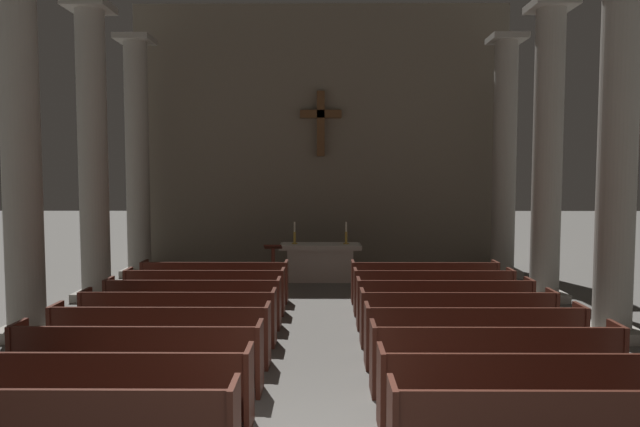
# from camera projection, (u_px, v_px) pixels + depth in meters

# --- Properties ---
(pew_left_row_2) EXTENTS (3.27, 0.50, 0.95)m
(pew_left_row_2) POSITION_uv_depth(u_px,v_px,m) (108.00, 388.00, 6.59)
(pew_left_row_2) COLOR #4C2319
(pew_left_row_2) RESTS_ON ground
(pew_left_row_3) EXTENTS (3.27, 0.50, 0.95)m
(pew_left_row_3) POSITION_uv_depth(u_px,v_px,m) (138.00, 358.00, 7.67)
(pew_left_row_3) COLOR #4C2319
(pew_left_row_3) RESTS_ON ground
(pew_left_row_4) EXTENTS (3.27, 0.50, 0.95)m
(pew_left_row_4) POSITION_uv_depth(u_px,v_px,m) (161.00, 335.00, 8.76)
(pew_left_row_4) COLOR #4C2319
(pew_left_row_4) RESTS_ON ground
(pew_left_row_5) EXTENTS (3.27, 0.50, 0.95)m
(pew_left_row_5) POSITION_uv_depth(u_px,v_px,m) (179.00, 317.00, 9.84)
(pew_left_row_5) COLOR #4C2319
(pew_left_row_5) RESTS_ON ground
(pew_left_row_6) EXTENTS (3.27, 0.50, 0.95)m
(pew_left_row_6) POSITION_uv_depth(u_px,v_px,m) (194.00, 303.00, 10.93)
(pew_left_row_6) COLOR #4C2319
(pew_left_row_6) RESTS_ON ground
(pew_left_row_7) EXTENTS (3.27, 0.50, 0.95)m
(pew_left_row_7) POSITION_uv_depth(u_px,v_px,m) (205.00, 291.00, 12.01)
(pew_left_row_7) COLOR #4C2319
(pew_left_row_7) RESTS_ON ground
(pew_left_row_8) EXTENTS (3.27, 0.50, 0.95)m
(pew_left_row_8) POSITION_uv_depth(u_px,v_px,m) (215.00, 282.00, 13.10)
(pew_left_row_8) COLOR #4C2319
(pew_left_row_8) RESTS_ON ground
(pew_right_row_2) EXTENTS (3.27, 0.50, 0.95)m
(pew_right_row_2) POSITION_uv_depth(u_px,v_px,m) (523.00, 389.00, 6.56)
(pew_right_row_2) COLOR #4C2319
(pew_right_row_2) RESTS_ON ground
(pew_right_row_3) EXTENTS (3.27, 0.50, 0.95)m
(pew_right_row_3) POSITION_uv_depth(u_px,v_px,m) (495.00, 359.00, 7.64)
(pew_right_row_3) COLOR #4C2319
(pew_right_row_3) RESTS_ON ground
(pew_right_row_4) EXTENTS (3.27, 0.50, 0.95)m
(pew_right_row_4) POSITION_uv_depth(u_px,v_px,m) (474.00, 336.00, 8.73)
(pew_right_row_4) COLOR #4C2319
(pew_right_row_4) RESTS_ON ground
(pew_right_row_5) EXTENTS (3.27, 0.50, 0.95)m
(pew_right_row_5) POSITION_uv_depth(u_px,v_px,m) (457.00, 318.00, 9.81)
(pew_right_row_5) COLOR #4C2319
(pew_right_row_5) RESTS_ON ground
(pew_right_row_6) EXTENTS (3.27, 0.50, 0.95)m
(pew_right_row_6) POSITION_uv_depth(u_px,v_px,m) (444.00, 304.00, 10.89)
(pew_right_row_6) COLOR #4C2319
(pew_right_row_6) RESTS_ON ground
(pew_right_row_7) EXTENTS (3.27, 0.50, 0.95)m
(pew_right_row_7) POSITION_uv_depth(u_px,v_px,m) (433.00, 292.00, 11.98)
(pew_right_row_7) COLOR #4C2319
(pew_right_row_7) RESTS_ON ground
(pew_right_row_8) EXTENTS (3.27, 0.50, 0.95)m
(pew_right_row_8) POSITION_uv_depth(u_px,v_px,m) (424.00, 282.00, 13.06)
(pew_right_row_8) COLOR #4C2319
(pew_right_row_8) RESTS_ON ground
(column_left_second) EXTENTS (0.97, 0.97, 6.74)m
(column_left_second) POSITION_uv_depth(u_px,v_px,m) (21.00, 152.00, 10.09)
(column_left_second) COLOR #9E998E
(column_left_second) RESTS_ON ground
(column_right_second) EXTENTS (0.97, 0.97, 6.74)m
(column_right_second) POSITION_uv_depth(u_px,v_px,m) (617.00, 152.00, 10.02)
(column_right_second) COLOR #9E998E
(column_right_second) RESTS_ON ground
(column_left_third) EXTENTS (0.97, 0.97, 6.74)m
(column_left_third) POSITION_uv_depth(u_px,v_px,m) (93.00, 157.00, 13.24)
(column_left_third) COLOR #9E998E
(column_left_third) RESTS_ON ground
(column_right_third) EXTENTS (0.97, 0.97, 6.74)m
(column_right_third) POSITION_uv_depth(u_px,v_px,m) (547.00, 157.00, 13.17)
(column_right_third) COLOR #9E998E
(column_right_third) RESTS_ON ground
(column_left_fourth) EXTENTS (0.97, 0.97, 6.74)m
(column_left_fourth) POSITION_uv_depth(u_px,v_px,m) (138.00, 161.00, 16.39)
(column_left_fourth) COLOR #9E998E
(column_left_fourth) RESTS_ON ground
(column_right_fourth) EXTENTS (0.97, 0.97, 6.74)m
(column_right_fourth) POSITION_uv_depth(u_px,v_px,m) (504.00, 160.00, 16.31)
(column_right_fourth) COLOR #9E998E
(column_right_fourth) RESTS_ON ground
(altar) EXTENTS (2.20, 0.90, 1.01)m
(altar) POSITION_uv_depth(u_px,v_px,m) (320.00, 261.00, 15.79)
(altar) COLOR #BCB7AD
(altar) RESTS_ON ground
(candlestick_left) EXTENTS (0.16, 0.16, 0.60)m
(candlestick_left) POSITION_uv_depth(u_px,v_px,m) (295.00, 237.00, 15.75)
(candlestick_left) COLOR #B79338
(candlestick_left) RESTS_ON altar
(candlestick_right) EXTENTS (0.16, 0.16, 0.60)m
(candlestick_right) POSITION_uv_depth(u_px,v_px,m) (346.00, 237.00, 15.74)
(candlestick_right) COLOR #B79338
(candlestick_right) RESTS_ON altar
(apse_with_cross) EXTENTS (11.39, 0.49, 8.04)m
(apse_with_cross) POSITION_uv_depth(u_px,v_px,m) (321.00, 138.00, 17.87)
(apse_with_cross) COLOR #706656
(apse_with_cross) RESTS_ON ground
(lectern) EXTENTS (0.44, 0.36, 1.15)m
(lectern) POSITION_uv_depth(u_px,v_px,m) (273.00, 268.00, 14.60)
(lectern) COLOR #4C2319
(lectern) RESTS_ON ground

